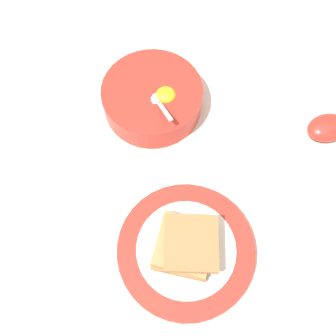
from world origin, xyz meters
name	(u,v)px	position (x,y,z in m)	size (l,w,h in m)	color
ground_plane	(230,137)	(0.00, 0.00, 0.00)	(3.00, 3.00, 0.00)	silver
egg_bowl	(153,97)	(0.03, 0.15, 0.03)	(0.18, 0.18, 0.08)	red
toast_plate	(186,250)	(-0.22, 0.03, 0.01)	(0.22, 0.22, 0.02)	red
toast_sandwich	(186,245)	(-0.22, 0.03, 0.04)	(0.10, 0.10, 0.04)	#9E7042
soup_spoon	(333,126)	(0.06, -0.17, 0.02)	(0.11, 0.16, 0.03)	red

